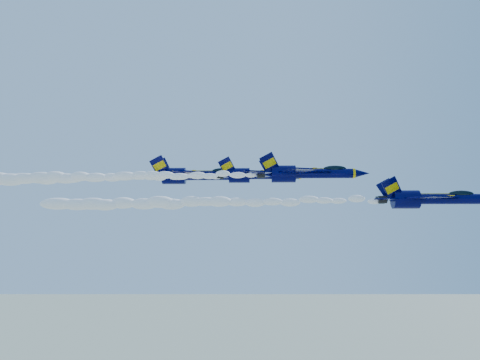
{
  "coord_description": "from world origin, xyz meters",
  "views": [
    {
      "loc": [
        -4.73,
        -77.74,
        144.8
      ],
      "look_at": [
        -7.13,
        -2.03,
        152.31
      ],
      "focal_mm": 35.0,
      "sensor_mm": 36.0,
      "label": 1
    }
  ],
  "objects_px": {
    "jet_lead": "(430,199)",
    "jet_fourth": "(195,175)",
    "jet_third": "(259,175)",
    "jet_second": "(306,173)"
  },
  "relations": [
    {
      "from": "jet_third",
      "to": "jet_second",
      "type": "bearing_deg",
      "value": -50.82
    },
    {
      "from": "jet_second",
      "to": "jet_lead",
      "type": "bearing_deg",
      "value": -28.04
    },
    {
      "from": "jet_lead",
      "to": "jet_fourth",
      "type": "distance_m",
      "value": 41.71
    },
    {
      "from": "jet_third",
      "to": "jet_fourth",
      "type": "distance_m",
      "value": 12.88
    },
    {
      "from": "jet_lead",
      "to": "jet_second",
      "type": "height_order",
      "value": "jet_second"
    },
    {
      "from": "jet_second",
      "to": "jet_fourth",
      "type": "height_order",
      "value": "jet_fourth"
    },
    {
      "from": "jet_lead",
      "to": "jet_fourth",
      "type": "relative_size",
      "value": 0.82
    },
    {
      "from": "jet_second",
      "to": "jet_fourth",
      "type": "distance_m",
      "value": 23.67
    },
    {
      "from": "jet_lead",
      "to": "jet_fourth",
      "type": "bearing_deg",
      "value": 147.05
    },
    {
      "from": "jet_lead",
      "to": "jet_third",
      "type": "xyz_separation_m",
      "value": [
        -22.91,
        17.21,
        5.23
      ]
    }
  ]
}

